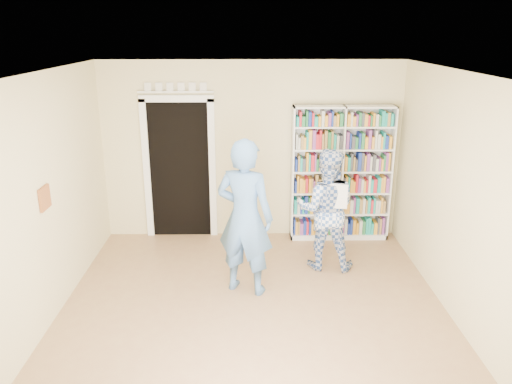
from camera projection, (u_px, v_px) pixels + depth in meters
floor at (253, 320)px, 5.61m from camera, size 5.00×5.00×0.00m
ceiling at (253, 75)px, 4.76m from camera, size 5.00×5.00×0.00m
wall_back at (252, 151)px, 7.56m from camera, size 4.50×0.00×4.50m
wall_left at (36, 209)px, 5.15m from camera, size 0.00×5.00×5.00m
wall_right at (468, 207)px, 5.22m from camera, size 0.00×5.00×5.00m
bookshelf at (341, 173)px, 7.53m from camera, size 1.50×0.28×2.06m
doorway at (179, 163)px, 7.57m from camera, size 1.10×0.08×2.43m
wall_art at (45, 198)px, 5.33m from camera, size 0.03×0.25×0.25m
man_blue at (245, 218)px, 5.97m from camera, size 0.83×0.68×1.94m
man_plaid at (326, 209)px, 6.64m from camera, size 0.90×0.75×1.66m
paper_sheet at (338, 197)px, 6.33m from camera, size 0.23×0.05×0.32m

